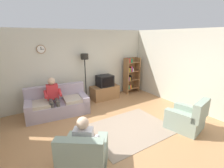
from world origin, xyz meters
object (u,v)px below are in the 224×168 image
at_px(couch, 58,105).
at_px(armchair_near_window, 85,158).
at_px(bookshelf, 130,75).
at_px(person_in_left_armchair, 85,140).
at_px(floor_lamp, 85,65).
at_px(tv, 105,81).
at_px(tv_stand, 105,92).
at_px(armchair_near_bookshelf, 186,119).
at_px(person_on_couch, 53,95).

distance_m(couch, armchair_near_window, 2.70).
xyz_separation_m(bookshelf, person_in_left_armchair, (-3.55, -3.04, -0.21)).
bearing_deg(floor_lamp, tv, -9.10).
xyz_separation_m(couch, person_in_left_armchair, (-0.19, -2.62, 0.29)).
xyz_separation_m(tv_stand, person_in_left_armchair, (-2.17, -2.97, 0.34)).
height_order(tv, person_in_left_armchair, person_in_left_armchair).
bearing_deg(person_in_left_armchair, couch, 85.84).
height_order(tv_stand, person_in_left_armchair, person_in_left_armchair).
relative_size(tv_stand, floor_lamp, 0.59).
distance_m(floor_lamp, armchair_near_bookshelf, 3.77).
height_order(couch, person_on_couch, person_on_couch).
distance_m(couch, person_on_couch, 0.42).
relative_size(armchair_near_window, person_on_couch, 0.95).
xyz_separation_m(tv_stand, floor_lamp, (-0.77, 0.10, 1.18)).
distance_m(armchair_near_window, person_on_couch, 2.62).
bearing_deg(bookshelf, tv, -175.92).
bearing_deg(armchair_near_bookshelf, bookshelf, 78.44).
distance_m(tv_stand, person_in_left_armchair, 3.69).
distance_m(bookshelf, armchair_near_bookshelf, 3.35).
bearing_deg(tv, armchair_near_window, -126.43).
relative_size(tv_stand, armchair_near_window, 0.93).
bearing_deg(couch, tv_stand, 9.96).
bearing_deg(bookshelf, couch, -172.85).
distance_m(armchair_near_window, armchair_near_bookshelf, 2.94).
distance_m(tv, armchair_near_window, 3.77).
distance_m(person_on_couch, person_in_left_armchair, 2.51).
relative_size(bookshelf, person_in_left_armchair, 1.39).
relative_size(tv, armchair_near_bookshelf, 0.58).
xyz_separation_m(tv, armchair_near_window, (-2.22, -3.01, -0.46)).
xyz_separation_m(couch, armchair_near_bookshelf, (2.70, -2.82, -0.02)).
xyz_separation_m(couch, floor_lamp, (1.21, 0.45, 1.14)).
xyz_separation_m(tv_stand, person_on_couch, (-2.11, -0.46, 0.43)).
bearing_deg(person_on_couch, person_in_left_armchair, -91.32).
bearing_deg(bookshelf, tv_stand, -176.94).
distance_m(couch, floor_lamp, 1.72).
height_order(bookshelf, person_in_left_armchair, bookshelf).
distance_m(couch, bookshelf, 3.42).
bearing_deg(person_on_couch, armchair_near_bookshelf, -43.80).
relative_size(armchair_near_window, armchair_near_bookshelf, 1.14).
xyz_separation_m(floor_lamp, person_on_couch, (-1.34, -0.56, -0.75)).
distance_m(tv, armchair_near_bookshelf, 3.26).
bearing_deg(person_in_left_armchair, tv_stand, 53.79).
bearing_deg(tv, floor_lamp, 170.90).
height_order(tv_stand, armchair_near_window, armchair_near_window).
xyz_separation_m(tv, person_in_left_armchair, (-2.17, -2.94, -0.15)).
xyz_separation_m(bookshelf, armchair_near_bookshelf, (-0.66, -3.25, -0.52)).
relative_size(tv, person_in_left_armchair, 0.54).
relative_size(tv, floor_lamp, 0.32).
height_order(tv_stand, floor_lamp, floor_lamp).
height_order(tv, armchair_near_bookshelf, tv).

